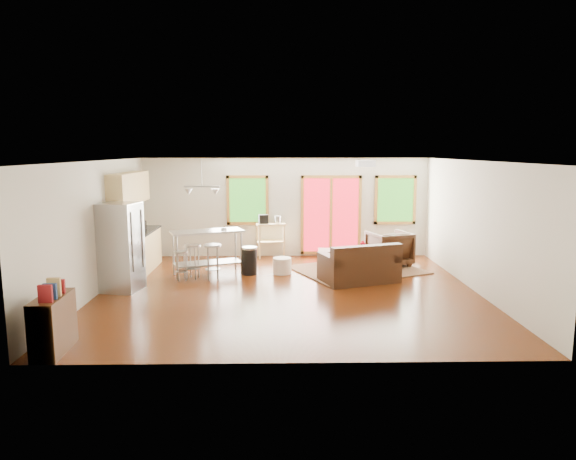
{
  "coord_description": "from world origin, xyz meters",
  "views": [
    {
      "loc": [
        -0.2,
        -9.97,
        2.81
      ],
      "look_at": [
        0.0,
        0.3,
        1.2
      ],
      "focal_mm": 32.0,
      "sensor_mm": 36.0,
      "label": 1
    }
  ],
  "objects_px": {
    "coffee_table": "(357,258)",
    "armchair": "(389,247)",
    "loveseat": "(360,267)",
    "kitchen_cart": "(270,228)",
    "rug": "(358,270)",
    "ottoman": "(329,257)",
    "island": "(207,244)",
    "refrigerator": "(121,247)"
  },
  "relations": [
    {
      "from": "coffee_table",
      "to": "armchair",
      "type": "distance_m",
      "value": 1.05
    },
    {
      "from": "armchair",
      "to": "kitchen_cart",
      "type": "bearing_deg",
      "value": -36.47
    },
    {
      "from": "island",
      "to": "armchair",
      "type": "bearing_deg",
      "value": 10.84
    },
    {
      "from": "coffee_table",
      "to": "ottoman",
      "type": "relative_size",
      "value": 1.76
    },
    {
      "from": "armchair",
      "to": "island",
      "type": "distance_m",
      "value": 4.4
    },
    {
      "from": "loveseat",
      "to": "armchair",
      "type": "height_order",
      "value": "armchair"
    },
    {
      "from": "ottoman",
      "to": "island",
      "type": "xyz_separation_m",
      "value": [
        -2.87,
        -1.01,
        0.52
      ]
    },
    {
      "from": "coffee_table",
      "to": "island",
      "type": "height_order",
      "value": "island"
    },
    {
      "from": "coffee_table",
      "to": "rug",
      "type": "bearing_deg",
      "value": 71.18
    },
    {
      "from": "coffee_table",
      "to": "refrigerator",
      "type": "relative_size",
      "value": 0.54
    },
    {
      "from": "ottoman",
      "to": "island",
      "type": "distance_m",
      "value": 3.08
    },
    {
      "from": "loveseat",
      "to": "coffee_table",
      "type": "height_order",
      "value": "loveseat"
    },
    {
      "from": "loveseat",
      "to": "coffee_table",
      "type": "bearing_deg",
      "value": 66.19
    },
    {
      "from": "coffee_table",
      "to": "ottoman",
      "type": "bearing_deg",
      "value": 127.46
    },
    {
      "from": "armchair",
      "to": "ottoman",
      "type": "xyz_separation_m",
      "value": [
        -1.45,
        0.18,
        -0.29
      ]
    },
    {
      "from": "loveseat",
      "to": "kitchen_cart",
      "type": "xyz_separation_m",
      "value": [
        -1.97,
        2.59,
        0.45
      ]
    },
    {
      "from": "refrigerator",
      "to": "island",
      "type": "bearing_deg",
      "value": 51.05
    },
    {
      "from": "ottoman",
      "to": "kitchen_cart",
      "type": "height_order",
      "value": "kitchen_cart"
    },
    {
      "from": "island",
      "to": "kitchen_cart",
      "type": "bearing_deg",
      "value": 53.46
    },
    {
      "from": "ottoman",
      "to": "refrigerator",
      "type": "bearing_deg",
      "value": -152.34
    },
    {
      "from": "armchair",
      "to": "ottoman",
      "type": "bearing_deg",
      "value": -24.15
    },
    {
      "from": "rug",
      "to": "loveseat",
      "type": "relative_size",
      "value": 1.55
    },
    {
      "from": "kitchen_cart",
      "to": "refrigerator",
      "type": "bearing_deg",
      "value": -132.69
    },
    {
      "from": "armchair",
      "to": "island",
      "type": "height_order",
      "value": "island"
    },
    {
      "from": "island",
      "to": "kitchen_cart",
      "type": "relative_size",
      "value": 1.51
    },
    {
      "from": "loveseat",
      "to": "island",
      "type": "distance_m",
      "value": 3.45
    },
    {
      "from": "loveseat",
      "to": "island",
      "type": "xyz_separation_m",
      "value": [
        -3.35,
        0.73,
        0.36
      ]
    },
    {
      "from": "refrigerator",
      "to": "island",
      "type": "relative_size",
      "value": 1.03
    },
    {
      "from": "armchair",
      "to": "kitchen_cart",
      "type": "relative_size",
      "value": 0.82
    },
    {
      "from": "rug",
      "to": "coffee_table",
      "type": "relative_size",
      "value": 2.91
    },
    {
      "from": "ottoman",
      "to": "coffee_table",
      "type": "bearing_deg",
      "value": -52.54
    },
    {
      "from": "rug",
      "to": "kitchen_cart",
      "type": "relative_size",
      "value": 2.42
    },
    {
      "from": "coffee_table",
      "to": "kitchen_cart",
      "type": "relative_size",
      "value": 0.83
    },
    {
      "from": "ottoman",
      "to": "island",
      "type": "height_order",
      "value": "island"
    },
    {
      "from": "armchair",
      "to": "refrigerator",
      "type": "relative_size",
      "value": 0.53
    },
    {
      "from": "coffee_table",
      "to": "kitchen_cart",
      "type": "height_order",
      "value": "kitchen_cart"
    },
    {
      "from": "kitchen_cart",
      "to": "coffee_table",
      "type": "bearing_deg",
      "value": -38.0
    },
    {
      "from": "coffee_table",
      "to": "refrigerator",
      "type": "bearing_deg",
      "value": -162.73
    },
    {
      "from": "refrigerator",
      "to": "island",
      "type": "height_order",
      "value": "refrigerator"
    },
    {
      "from": "refrigerator",
      "to": "loveseat",
      "type": "bearing_deg",
      "value": 17.47
    },
    {
      "from": "rug",
      "to": "coffee_table",
      "type": "distance_m",
      "value": 0.31
    },
    {
      "from": "loveseat",
      "to": "refrigerator",
      "type": "xyz_separation_m",
      "value": [
        -4.89,
        -0.57,
        0.55
      ]
    }
  ]
}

